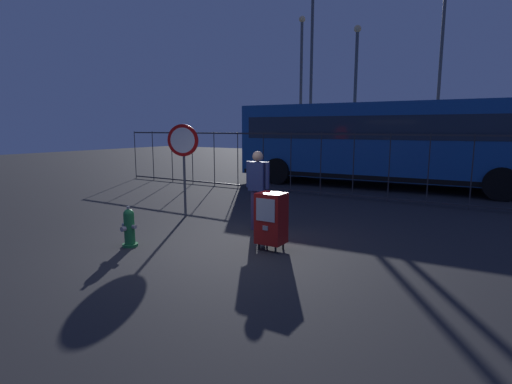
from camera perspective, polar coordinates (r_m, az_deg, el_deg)
name	(u,v)px	position (r m, az deg, el deg)	size (l,w,h in m)	color
ground_plane	(206,250)	(7.23, -7.11, -8.15)	(60.00, 60.00, 0.00)	#262628
fire_hydrant	(129,228)	(7.64, -17.64, -4.86)	(0.33, 0.32, 0.75)	#1E7238
newspaper_box_primary	(271,218)	(7.05, 2.19, -3.74)	(0.48, 0.42, 1.02)	black
stop_sign	(183,151)	(9.72, -10.32, 5.80)	(0.71, 0.31, 2.23)	#4C4F54
pedestrian	(258,186)	(8.31, 0.25, 0.88)	(0.55, 0.22, 1.67)	#382D51
fence_barrier	(337,165)	(12.64, 11.44, 3.85)	(18.03, 0.04, 2.00)	#2D2D33
bus_near	(384,140)	(15.27, 17.81, 7.07)	(10.60, 3.15, 3.00)	#19519E
bus_far	(378,138)	(18.98, 16.96, 7.43)	(10.74, 3.88, 3.00)	#4C5156
street_light_near_left	(440,64)	(20.37, 24.83, 16.24)	(0.32, 0.32, 8.73)	#4C4F54
street_light_near_right	(355,90)	(18.72, 13.98, 14.00)	(0.32, 0.32, 6.53)	#4C4F54
street_light_far_left	(301,83)	(20.98, 6.44, 15.16)	(0.32, 0.32, 7.59)	#4C4F54
street_light_far_right	(311,70)	(20.21, 7.90, 16.86)	(0.32, 0.32, 8.61)	#4C4F54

